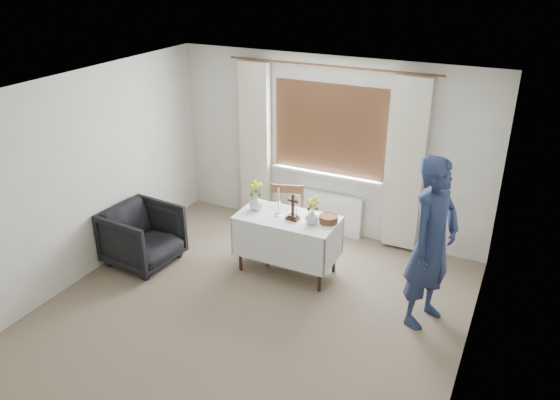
{
  "coord_description": "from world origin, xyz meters",
  "views": [
    {
      "loc": [
        2.5,
        -4.19,
        3.71
      ],
      "look_at": [
        -0.02,
        1.0,
        1.07
      ],
      "focal_mm": 35.0,
      "sensor_mm": 36.0,
      "label": 1
    }
  ],
  "objects_px": {
    "armchair": "(143,236)",
    "flower_vase_right": "(312,217)",
    "person": "(432,243)",
    "wooden_cross": "(293,207)",
    "altar_table": "(287,244)",
    "flower_vase_left": "(256,202)",
    "wooden_chair": "(285,226)"
  },
  "relations": [
    {
      "from": "person",
      "to": "flower_vase_left",
      "type": "bearing_deg",
      "value": 103.86
    },
    {
      "from": "wooden_cross",
      "to": "flower_vase_left",
      "type": "relative_size",
      "value": 1.73
    },
    {
      "from": "person",
      "to": "altar_table",
      "type": "bearing_deg",
      "value": 103.03
    },
    {
      "from": "wooden_chair",
      "to": "altar_table",
      "type": "bearing_deg",
      "value": -76.01
    },
    {
      "from": "armchair",
      "to": "flower_vase_right",
      "type": "height_order",
      "value": "flower_vase_right"
    },
    {
      "from": "wooden_cross",
      "to": "flower_vase_right",
      "type": "bearing_deg",
      "value": 7.58
    },
    {
      "from": "altar_table",
      "to": "person",
      "type": "height_order",
      "value": "person"
    },
    {
      "from": "altar_table",
      "to": "armchair",
      "type": "height_order",
      "value": "armchair"
    },
    {
      "from": "armchair",
      "to": "person",
      "type": "relative_size",
      "value": 0.44
    },
    {
      "from": "person",
      "to": "flower_vase_right",
      "type": "bearing_deg",
      "value": 102.19
    },
    {
      "from": "armchair",
      "to": "flower_vase_left",
      "type": "relative_size",
      "value": 4.42
    },
    {
      "from": "armchair",
      "to": "flower_vase_right",
      "type": "relative_size",
      "value": 4.76
    },
    {
      "from": "flower_vase_left",
      "to": "wooden_cross",
      "type": "bearing_deg",
      "value": -5.74
    },
    {
      "from": "altar_table",
      "to": "person",
      "type": "distance_m",
      "value": 1.88
    },
    {
      "from": "wooden_cross",
      "to": "flower_vase_right",
      "type": "xyz_separation_m",
      "value": [
        0.25,
        0.0,
        -0.08
      ]
    },
    {
      "from": "person",
      "to": "flower_vase_right",
      "type": "distance_m",
      "value": 1.46
    },
    {
      "from": "wooden_chair",
      "to": "flower_vase_left",
      "type": "xyz_separation_m",
      "value": [
        -0.31,
        -0.2,
        0.36
      ]
    },
    {
      "from": "wooden_chair",
      "to": "flower_vase_right",
      "type": "xyz_separation_m",
      "value": [
        0.47,
        -0.25,
        0.35
      ]
    },
    {
      "from": "flower_vase_left",
      "to": "flower_vase_right",
      "type": "relative_size",
      "value": 1.08
    },
    {
      "from": "altar_table",
      "to": "armchair",
      "type": "bearing_deg",
      "value": -160.82
    },
    {
      "from": "wooden_cross",
      "to": "person",
      "type": "bearing_deg",
      "value": 0.1
    },
    {
      "from": "person",
      "to": "flower_vase_left",
      "type": "xyz_separation_m",
      "value": [
        -2.22,
        0.27,
        -0.09
      ]
    },
    {
      "from": "armchair",
      "to": "wooden_cross",
      "type": "xyz_separation_m",
      "value": [
        1.84,
        0.59,
        0.54
      ]
    },
    {
      "from": "flower_vase_right",
      "to": "flower_vase_left",
      "type": "bearing_deg",
      "value": 176.14
    },
    {
      "from": "wooden_cross",
      "to": "armchair",
      "type": "bearing_deg",
      "value": -154.87
    },
    {
      "from": "wooden_chair",
      "to": "armchair",
      "type": "xyz_separation_m",
      "value": [
        -1.62,
        -0.84,
        -0.12
      ]
    },
    {
      "from": "altar_table",
      "to": "person",
      "type": "xyz_separation_m",
      "value": [
        1.77,
        -0.24,
        0.57
      ]
    },
    {
      "from": "wooden_chair",
      "to": "person",
      "type": "height_order",
      "value": "person"
    },
    {
      "from": "altar_table",
      "to": "wooden_chair",
      "type": "relative_size",
      "value": 1.24
    },
    {
      "from": "wooden_chair",
      "to": "flower_vase_right",
      "type": "height_order",
      "value": "wooden_chair"
    },
    {
      "from": "flower_vase_left",
      "to": "altar_table",
      "type": "bearing_deg",
      "value": -3.65
    },
    {
      "from": "armchair",
      "to": "person",
      "type": "height_order",
      "value": "person"
    }
  ]
}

